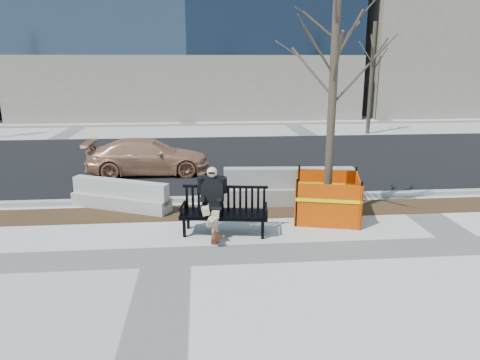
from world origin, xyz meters
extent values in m
plane|color=beige|center=(0.00, 0.00, 0.00)|extent=(120.00, 120.00, 0.00)
cube|color=#47301C|center=(0.00, 2.60, 0.00)|extent=(40.00, 1.20, 0.02)
cube|color=black|center=(0.00, 8.80, 0.00)|extent=(60.00, 10.40, 0.01)
cube|color=#9E9B93|center=(0.00, 3.55, 0.06)|extent=(60.00, 0.25, 0.12)
imported|color=tan|center=(-1.04, 6.78, 0.00)|extent=(4.07, 1.67, 1.18)
camera|label=1|loc=(0.69, -8.23, 3.72)|focal=33.83mm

